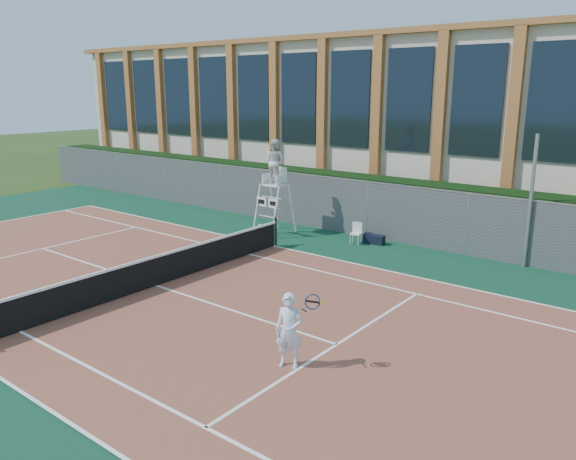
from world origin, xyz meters
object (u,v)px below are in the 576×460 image
Objects in this scene: steel_pole at (530,202)px; tennis_player at (289,330)px; plastic_chair at (356,231)px; umpire_chair at (275,164)px.

steel_pole reaches higher than tennis_player.
steel_pole is at bearing 9.41° from plastic_chair.
steel_pole reaches higher than umpire_chair.
tennis_player is (3.98, -9.22, 0.36)m from plastic_chair.
plastic_chair is 0.50× the size of tennis_player.
steel_pole is at bearing 79.71° from tennis_player.
steel_pole is 6.15m from plastic_chair.
plastic_chair is at bearing 11.34° from umpire_chair.
umpire_chair is 4.17m from plastic_chair.
umpire_chair reaches higher than plastic_chair.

